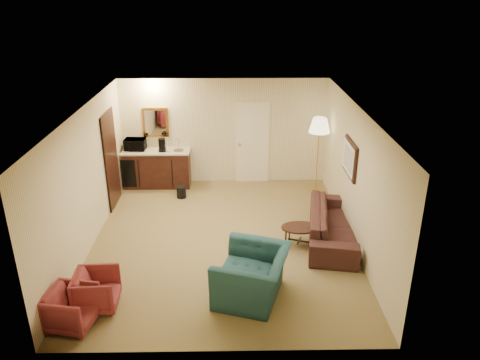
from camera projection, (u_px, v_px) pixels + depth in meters
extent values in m
plane|color=olive|center=(223.00, 240.00, 9.18)|extent=(6.00, 6.00, 0.00)
cube|color=#F5E6B8|center=(224.00, 132.00, 11.43)|extent=(5.00, 0.02, 2.60)
cube|color=#F5E6B8|center=(86.00, 180.00, 8.63)|extent=(0.02, 6.00, 2.60)
cube|color=#F5E6B8|center=(356.00, 178.00, 8.71)|extent=(0.02, 6.00, 2.60)
cube|color=white|center=(220.00, 111.00, 8.16)|extent=(5.00, 6.00, 0.02)
cube|color=#F4E8C7|center=(252.00, 143.00, 11.52)|extent=(0.82, 0.06, 2.05)
cube|color=black|center=(111.00, 160.00, 10.29)|extent=(0.06, 0.98, 2.10)
cube|color=gold|center=(156.00, 122.00, 11.28)|extent=(0.62, 0.04, 0.72)
cube|color=black|center=(350.00, 158.00, 8.98)|extent=(0.06, 0.90, 0.70)
cube|color=#391812|center=(157.00, 168.00, 11.48)|extent=(1.64, 0.58, 0.92)
imported|color=black|center=(333.00, 219.00, 9.04)|extent=(1.03, 2.34, 0.88)
imported|color=#1C4048|center=(252.00, 268.00, 7.34)|extent=(1.11, 1.38, 1.05)
imported|color=#94303A|center=(97.00, 289.00, 7.18)|extent=(0.63, 0.67, 0.66)
imported|color=#94303A|center=(71.00, 307.00, 6.77)|extent=(0.71, 0.75, 0.67)
cube|color=black|center=(299.00, 236.00, 8.91)|extent=(0.84, 0.71, 0.41)
cube|color=gold|center=(318.00, 156.00, 10.95)|extent=(0.63, 0.63, 1.84)
cylinder|color=black|center=(181.00, 192.00, 10.95)|extent=(0.28, 0.28, 0.28)
imported|color=black|center=(135.00, 143.00, 11.28)|extent=(0.51, 0.30, 0.34)
cylinder|color=black|center=(162.00, 145.00, 11.18)|extent=(0.21, 0.21, 0.32)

